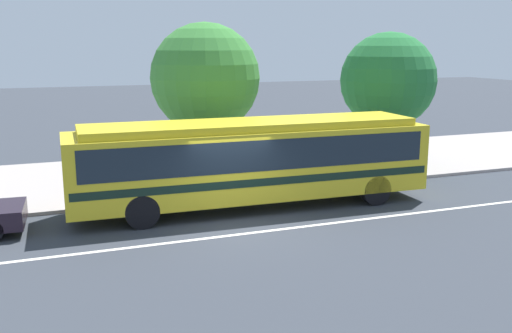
# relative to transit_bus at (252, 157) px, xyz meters

# --- Properties ---
(ground_plane) EXTENTS (120.00, 120.00, 0.00)m
(ground_plane) POSITION_rel_transit_bus_xyz_m (-1.12, -1.70, -1.64)
(ground_plane) COLOR #333840
(sidewalk_slab) EXTENTS (60.00, 8.00, 0.12)m
(sidewalk_slab) POSITION_rel_transit_bus_xyz_m (-1.12, 5.35, -1.58)
(sidewalk_slab) COLOR #A09691
(sidewalk_slab) RESTS_ON ground_plane
(lane_stripe_center) EXTENTS (56.00, 0.16, 0.01)m
(lane_stripe_center) POSITION_rel_transit_bus_xyz_m (-1.12, -2.50, -1.64)
(lane_stripe_center) COLOR silver
(lane_stripe_center) RESTS_ON ground_plane
(transit_bus) EXTENTS (11.65, 2.83, 2.82)m
(transit_bus) POSITION_rel_transit_bus_xyz_m (0.00, 0.00, 0.00)
(transit_bus) COLOR gold
(transit_bus) RESTS_ON ground_plane
(pedestrian_waiting_near_sign) EXTENTS (0.45, 0.45, 1.79)m
(pedestrian_waiting_near_sign) POSITION_rel_transit_bus_xyz_m (3.93, 2.35, -0.47)
(pedestrian_waiting_near_sign) COLOR navy
(pedestrian_waiting_near_sign) RESTS_ON sidewalk_slab
(street_tree_near_stop) EXTENTS (4.19, 4.19, 5.92)m
(street_tree_near_stop) POSITION_rel_transit_bus_xyz_m (-0.30, 4.37, 2.29)
(street_tree_near_stop) COLOR brown
(street_tree_near_stop) RESTS_ON sidewalk_slab
(street_tree_mid_block) EXTENTS (3.98, 3.98, 5.60)m
(street_tree_mid_block) POSITION_rel_transit_bus_xyz_m (7.40, 3.67, 2.08)
(street_tree_mid_block) COLOR brown
(street_tree_mid_block) RESTS_ON sidewalk_slab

